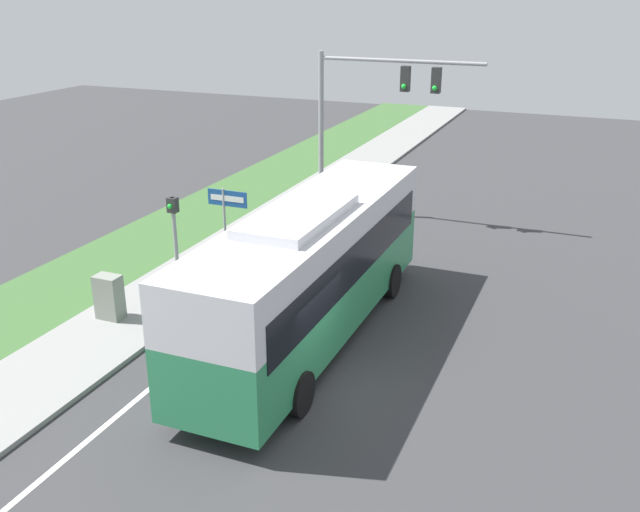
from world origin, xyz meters
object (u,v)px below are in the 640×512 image
object	(u,v)px
pedestrian_signal	(174,228)
bus	(311,265)
signal_gantry	(368,103)
utility_cabinet	(109,297)
street_sign	(226,214)

from	to	relation	value
pedestrian_signal	bus	bearing A→B (deg)	-14.58
bus	signal_gantry	bearing A→B (deg)	101.20
bus	signal_gantry	world-z (taller)	signal_gantry
utility_cabinet	signal_gantry	bearing A→B (deg)	73.02
signal_gantry	bus	bearing A→B (deg)	-78.80
street_sign	utility_cabinet	size ratio (longest dim) A/B	2.27
bus	pedestrian_signal	bearing A→B (deg)	165.42
bus	street_sign	size ratio (longest dim) A/B	3.83
utility_cabinet	bus	bearing A→B (deg)	12.49
pedestrian_signal	utility_cabinet	xyz separation A→B (m)	(-0.56, -2.49, -1.27)
pedestrian_signal	street_sign	world-z (taller)	pedestrian_signal
signal_gantry	pedestrian_signal	world-z (taller)	signal_gantry
bus	pedestrian_signal	distance (m)	5.07
bus	utility_cabinet	distance (m)	5.75
utility_cabinet	street_sign	bearing A→B (deg)	73.24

